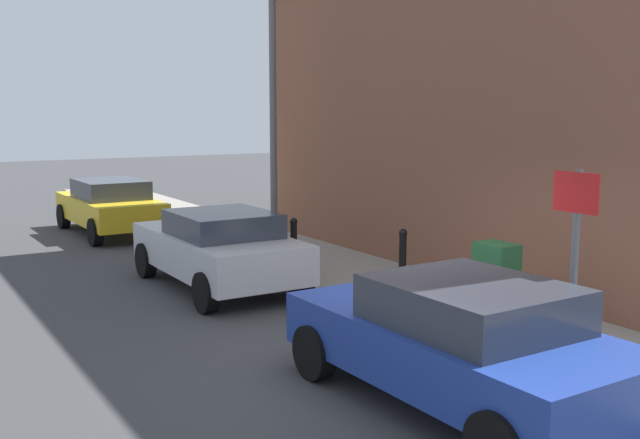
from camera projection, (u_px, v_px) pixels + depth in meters
ground at (392, 359)px, 9.22m from camera, size 80.00×80.00×0.00m
sidewalk at (292, 256)px, 15.27m from camera, size 2.51×30.00×0.15m
corner_building at (538, 46)px, 14.80m from camera, size 6.19×11.10×8.68m
car_blue at (460, 340)px, 7.64m from camera, size 1.98×4.00×1.37m
car_silver at (219, 247)px, 12.78m from camera, size 1.88×3.96×1.36m
car_yellow at (110, 205)px, 18.36m from camera, size 1.84×4.11×1.36m
utility_cabinet at (495, 288)px, 10.02m from camera, size 0.46×0.61×1.15m
bollard_near_cabinet at (403, 258)px, 11.90m from camera, size 0.14×0.14×1.04m
bollard_far_kerb at (294, 245)px, 13.09m from camera, size 0.14×0.14×1.04m
street_sign at (575, 242)px, 8.00m from camera, size 0.08×0.60×2.30m
lamppost at (273, 98)px, 14.74m from camera, size 0.20×0.44×5.72m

